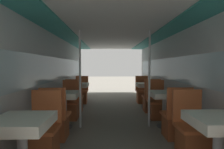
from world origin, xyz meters
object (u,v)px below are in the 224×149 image
object	(u,v)px
chair_left_far_2	(81,95)
chair_right_near_2	(151,102)
dining_table_left_1	(64,98)
support_pole_right_1	(149,79)
chair_left_near_1	(56,123)
dining_table_right_2	(146,87)
chair_left_far_1	(70,107)
dining_table_left_2	(78,87)
chair_right_far_1	(157,107)
chair_left_near_2	(75,102)
dining_table_left_0	(22,129)
chair_left_far_0	(43,138)
chair_right_near_1	(175,122)
dining_table_right_0	(219,127)
chair_right_far_2	(142,95)
chair_right_far_0	(192,136)
support_pole_left_1	(80,79)
dining_table_right_1	(165,97)

from	to	relation	value
chair_left_far_2	chair_right_near_2	size ratio (longest dim) A/B	1.00
dining_table_left_1	support_pole_right_1	size ratio (longest dim) A/B	0.37
chair_left_near_1	dining_table_right_2	xyz separation A→B (m)	(2.15, 2.41, 0.35)
chair_left_far_1	dining_table_left_2	distance (m)	1.27
chair_left_far_2	chair_right_far_1	bearing A→B (deg)	139.89
chair_left_near_2	chair_left_near_1	bearing A→B (deg)	-90.00
chair_left_near_1	chair_right_near_2	size ratio (longest dim) A/B	1.00
dining_table_left_0	chair_left_far_0	distance (m)	0.69
chair_left_near_2	chair_right_near_1	xyz separation A→B (m)	(2.15, -1.81, 0.00)
dining_table_right_0	chair_right_far_1	bearing A→B (deg)	90.00
support_pole_right_1	chair_right_far_2	size ratio (longest dim) A/B	2.17
dining_table_left_1	chair_right_far_2	xyz separation A→B (m)	(2.15, 2.41, -0.35)
chair_left_far_2	chair_right_far_1	xyz separation A→B (m)	(2.15, -1.81, 0.00)
chair_right_far_2	chair_right_near_2	bearing A→B (deg)	90.00
chair_right_near_1	dining_table_right_2	xyz separation A→B (m)	(0.00, 2.41, 0.35)
chair_left_near_1	chair_right_far_1	world-z (taller)	same
chair_left_far_2	support_pole_right_1	distance (m)	3.11
dining_table_left_0	dining_table_right_0	bearing A→B (deg)	0.00
chair_right_far_0	support_pole_right_1	world-z (taller)	support_pole_right_1
dining_table_left_0	chair_left_far_0	size ratio (longest dim) A/B	0.80
dining_table_left_0	support_pole_left_1	world-z (taller)	support_pole_left_1
chair_left_far_0	dining_table_right_0	distance (m)	2.26
dining_table_left_2	chair_right_near_2	world-z (taller)	chair_right_near_2
dining_table_left_1	chair_right_near_1	xyz separation A→B (m)	(2.15, -0.60, -0.35)
dining_table_left_2	chair_left_far_2	size ratio (longest dim) A/B	0.80
chair_left_near_2	chair_right_far_0	world-z (taller)	same
chair_left_near_1	dining_table_right_0	bearing A→B (deg)	-29.46
chair_left_far_1	dining_table_right_1	distance (m)	2.26
dining_table_right_1	dining_table_left_2	bearing A→B (deg)	139.89
chair_left_far_2	dining_table_right_2	world-z (taller)	chair_left_far_2
dining_table_left_1	chair_right_far_2	distance (m)	3.25
dining_table_right_0	dining_table_right_2	distance (m)	3.63
dining_table_right_0	chair_right_far_2	xyz separation A→B (m)	(-0.00, 4.22, -0.35)
chair_left_far_1	support_pole_right_1	bearing A→B (deg)	161.74
chair_left_near_1	dining_table_right_1	xyz separation A→B (m)	(2.15, 0.60, 0.35)
chair_right_far_2	dining_table_left_0	bearing A→B (deg)	63.00
dining_table_left_0	chair_right_far_1	distance (m)	3.25
chair_left_near_2	dining_table_right_0	bearing A→B (deg)	-54.60
chair_right_far_0	chair_right_far_1	size ratio (longest dim) A/B	1.00
dining_table_left_2	chair_right_far_1	xyz separation A→B (m)	(2.15, -1.22, -0.35)
support_pole_left_1	chair_right_near_2	bearing A→B (deg)	33.88
dining_table_left_2	chair_right_far_1	bearing A→B (deg)	-29.46
dining_table_left_0	chair_left_far_2	xyz separation A→B (m)	(0.00, 4.22, -0.35)
chair_right_far_1	chair_right_far_2	world-z (taller)	same
chair_left_far_0	chair_left_far_2	world-z (taller)	same
chair_left_near_1	support_pole_left_1	distance (m)	1.01
chair_right_far_2	dining_table_right_1	bearing A→B (deg)	90.00
support_pole_right_1	chair_right_near_2	world-z (taller)	support_pole_right_1
dining_table_left_0	chair_left_far_2	distance (m)	4.24
chair_right_far_0	chair_right_near_2	size ratio (longest dim) A/B	1.00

